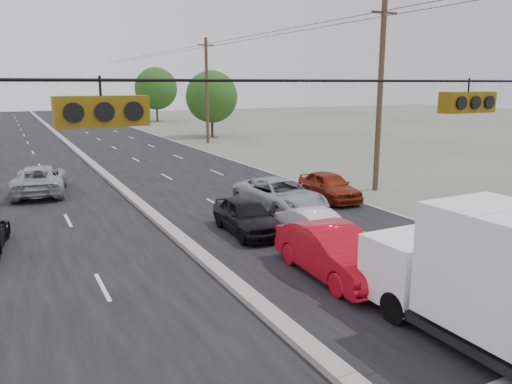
% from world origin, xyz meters
% --- Properties ---
extents(road_surface, '(20.00, 160.00, 0.02)m').
position_xyz_m(road_surface, '(0.00, 30.00, 0.00)').
color(road_surface, black).
rests_on(road_surface, ground).
extents(center_median, '(0.50, 160.00, 0.20)m').
position_xyz_m(center_median, '(0.00, 30.00, 0.10)').
color(center_median, gray).
rests_on(center_median, ground).
extents(utility_pole_right_b, '(1.60, 0.30, 10.00)m').
position_xyz_m(utility_pole_right_b, '(12.50, 15.00, 5.11)').
color(utility_pole_right_b, '#422D1E').
rests_on(utility_pole_right_b, ground).
extents(utility_pole_right_c, '(1.60, 0.30, 10.00)m').
position_xyz_m(utility_pole_right_c, '(12.50, 40.00, 5.11)').
color(utility_pole_right_c, '#422D1E').
rests_on(utility_pole_right_c, ground).
extents(traffic_signals, '(25.00, 0.30, 0.54)m').
position_xyz_m(traffic_signals, '(1.40, 0.00, 5.49)').
color(traffic_signals, black).
rests_on(traffic_signals, ground).
extents(tree_right_mid, '(5.60, 5.60, 7.14)m').
position_xyz_m(tree_right_mid, '(15.00, 45.00, 4.34)').
color(tree_right_mid, '#382619').
rests_on(tree_right_mid, ground).
extents(tree_right_far, '(6.40, 6.40, 8.16)m').
position_xyz_m(tree_right_far, '(16.00, 70.00, 4.96)').
color(tree_right_far, '#382619').
rests_on(tree_right_far, ground).
extents(box_truck, '(2.32, 6.38, 3.22)m').
position_xyz_m(box_truck, '(3.57, 0.31, 1.65)').
color(box_truck, black).
rests_on(box_truck, ground).
extents(red_sedan, '(1.84, 4.77, 1.55)m').
position_xyz_m(red_sedan, '(3.00, 5.67, 0.78)').
color(red_sedan, red).
rests_on(red_sedan, ground).
extents(queue_car_a, '(1.86, 4.19, 1.40)m').
position_xyz_m(queue_car_a, '(2.64, 10.92, 0.70)').
color(queue_car_a, black).
rests_on(queue_car_a, ground).
extents(queue_car_b, '(1.57, 3.90, 1.26)m').
position_xyz_m(queue_car_b, '(4.24, 8.33, 0.63)').
color(queue_car_b, silver).
rests_on(queue_car_b, ground).
extents(queue_car_c, '(2.86, 5.46, 1.47)m').
position_xyz_m(queue_car_c, '(5.53, 13.38, 0.73)').
color(queue_car_c, '#A1A3A8').
rests_on(queue_car_c, ground).
extents(queue_car_e, '(1.94, 4.28, 1.42)m').
position_xyz_m(queue_car_e, '(8.79, 14.12, 0.71)').
color(queue_car_e, maroon).
rests_on(queue_car_e, ground).
extents(oncoming_far, '(3.26, 5.77, 1.52)m').
position_xyz_m(oncoming_far, '(-4.02, 22.28, 0.76)').
color(oncoming_far, '#9C9EA3').
rests_on(oncoming_far, ground).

